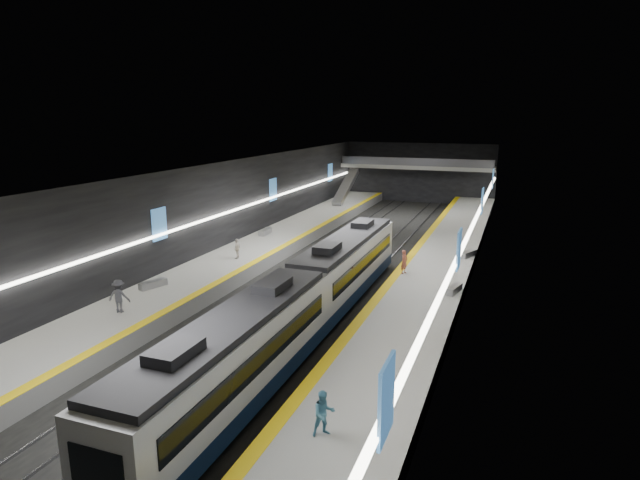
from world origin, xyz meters
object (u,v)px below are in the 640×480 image
at_px(train, 303,299).
at_px(passenger_left_b, 119,296).
at_px(bench_left_far, 265,232).
at_px(escalator, 346,187).
at_px(bench_left_near, 153,284).
at_px(bench_right_far, 468,254).
at_px(bench_right_near, 454,289).
at_px(passenger_left_a, 237,249).
at_px(passenger_right_a, 404,262).
at_px(passenger_right_b, 324,414).

relative_size(train, passenger_left_b, 15.97).
distance_m(train, bench_left_far, 21.41).
relative_size(escalator, bench_left_near, 4.35).
xyz_separation_m(bench_right_far, passenger_left_b, (-17.04, -19.03, 0.71)).
height_order(bench_left_near, bench_right_near, bench_left_near).
bearing_deg(escalator, passenger_left_b, -90.05).
relative_size(bench_right_near, passenger_left_a, 1.15).
xyz_separation_m(bench_left_near, bench_right_far, (18.09, 14.77, 0.01)).
bearing_deg(train, bench_right_far, 67.12).
relative_size(passenger_right_a, passenger_right_b, 1.00).
height_order(bench_left_near, passenger_left_a, passenger_left_a).
height_order(bench_right_far, passenger_right_b, passenger_right_b).
height_order(bench_left_far, passenger_left_b, passenger_left_b).
relative_size(bench_left_near, passenger_left_a, 1.18).
relative_size(bench_right_far, passenger_right_a, 1.16).
distance_m(bench_left_far, passenger_right_b, 31.89).
xyz_separation_m(train, passenger_right_a, (3.26, 10.45, -0.37)).
relative_size(bench_left_far, bench_right_near, 1.13).
relative_size(train, escalator, 3.76).
height_order(train, escalator, escalator).
xyz_separation_m(bench_right_near, passenger_left_a, (-16.45, 2.31, 0.56)).
relative_size(escalator, bench_right_near, 4.49).
bearing_deg(bench_left_far, bench_right_far, -9.70).
height_order(train, passenger_left_a, train).
bearing_deg(bench_right_far, escalator, 149.49).
bearing_deg(bench_right_far, bench_right_near, -68.19).
distance_m(train, bench_right_near, 10.32).
bearing_deg(escalator, bench_right_far, -52.32).
bearing_deg(escalator, bench_right_near, -61.32).
xyz_separation_m(passenger_right_a, passenger_right_b, (1.35, -19.93, -0.00)).
xyz_separation_m(passenger_right_b, passenger_left_a, (-14.06, 19.31, -0.04)).
bearing_deg(passenger_right_a, passenger_left_a, 116.82).
relative_size(bench_left_far, passenger_right_b, 1.23).
xyz_separation_m(escalator, passenger_right_a, (13.26, -28.14, -1.08)).
distance_m(passenger_right_a, passenger_left_a, 12.73).
height_order(escalator, passenger_left_b, escalator).
height_order(passenger_right_b, passenger_left_b, passenger_left_b).
distance_m(train, passenger_right_a, 10.96).
bearing_deg(escalator, passenger_right_b, -73.09).
bearing_deg(passenger_right_b, escalator, 69.17).
xyz_separation_m(escalator, bench_left_near, (-1.09, -36.78, -1.68)).
bearing_deg(bench_right_near, passenger_left_b, -136.70).
distance_m(bench_left_near, bench_right_far, 23.35).
relative_size(train, bench_right_far, 15.82).
distance_m(escalator, bench_right_far, 27.86).
distance_m(escalator, bench_right_near, 35.46).
bearing_deg(passenger_right_a, passenger_left_b, 158.17).
relative_size(bench_left_far, bench_right_far, 1.06).
bearing_deg(passenger_left_b, bench_right_far, -144.74).
relative_size(passenger_right_a, passenger_left_a, 1.06).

